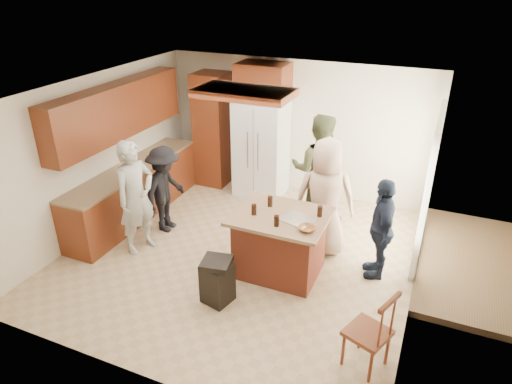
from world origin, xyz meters
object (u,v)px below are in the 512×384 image
at_px(person_side_right, 381,229).
at_px(trash_bin, 217,280).
at_px(refrigerator, 261,149).
at_px(spindle_chair, 369,333).
at_px(person_behind_right, 325,198).
at_px(person_counter, 165,189).
at_px(kitchen_island, 280,243).
at_px(person_behind_left, 318,170).
at_px(person_front_left, 136,198).

height_order(person_side_right, trash_bin, person_side_right).
distance_m(refrigerator, spindle_chair, 4.48).
relative_size(person_behind_right, person_counter, 1.25).
distance_m(kitchen_island, spindle_chair, 1.93).
height_order(person_side_right, kitchen_island, person_side_right).
bearing_deg(person_behind_right, refrigerator, -57.27).
bearing_deg(trash_bin, person_behind_left, 77.67).
relative_size(person_behind_left, person_counter, 1.30).
distance_m(refrigerator, kitchen_island, 2.64).
height_order(person_behind_right, kitchen_island, person_behind_right).
distance_m(person_behind_right, person_counter, 2.57).
xyz_separation_m(person_behind_left, refrigerator, (-1.28, 0.64, -0.04)).
bearing_deg(trash_bin, refrigerator, 102.78).
bearing_deg(person_counter, trash_bin, -130.01).
relative_size(person_front_left, person_behind_left, 0.93).
bearing_deg(spindle_chair, trash_bin, 170.50).
bearing_deg(spindle_chair, person_front_left, 165.00).
xyz_separation_m(person_behind_right, spindle_chair, (1.07, -2.01, -0.45)).
distance_m(kitchen_island, trash_bin, 1.05).
bearing_deg(person_front_left, person_behind_left, -33.88).
xyz_separation_m(person_behind_right, trash_bin, (-0.92, -1.67, -0.59)).
height_order(person_front_left, person_side_right, person_front_left).
xyz_separation_m(person_counter, trash_bin, (1.61, -1.31, -0.41)).
xyz_separation_m(person_behind_left, person_behind_right, (0.36, -0.89, -0.04)).
bearing_deg(person_front_left, spindle_chair, -89.58).
xyz_separation_m(person_side_right, kitchen_island, (-1.28, -0.50, -0.27)).
bearing_deg(person_behind_left, person_side_right, 128.17).
distance_m(person_behind_left, person_counter, 2.52).
relative_size(person_behind_left, spindle_chair, 1.90).
distance_m(person_front_left, trash_bin, 1.87).
distance_m(person_counter, kitchen_island, 2.17).
distance_m(person_behind_right, refrigerator, 2.24).
bearing_deg(person_side_right, person_behind_right, -121.24).
height_order(person_front_left, person_behind_left, person_behind_left).
relative_size(person_behind_right, spindle_chair, 1.83).
relative_size(refrigerator, spindle_chair, 1.81).
height_order(person_front_left, refrigerator, refrigerator).
distance_m(person_behind_right, person_side_right, 0.92).
xyz_separation_m(person_behind_left, kitchen_island, (-0.05, -1.65, -0.47)).
relative_size(refrigerator, kitchen_island, 1.41).
height_order(person_counter, refrigerator, refrigerator).
xyz_separation_m(person_front_left, person_behind_right, (2.58, 1.03, 0.03)).
bearing_deg(kitchen_island, person_behind_right, 61.72).
relative_size(person_behind_right, trash_bin, 2.88).
height_order(person_behind_right, trash_bin, person_behind_right).
relative_size(person_behind_left, person_side_right, 1.28).
xyz_separation_m(person_behind_left, person_side_right, (1.23, -1.15, -0.20)).
bearing_deg(person_front_left, kitchen_island, -67.67).
bearing_deg(person_front_left, trash_bin, -95.80).
distance_m(person_side_right, refrigerator, 3.09).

